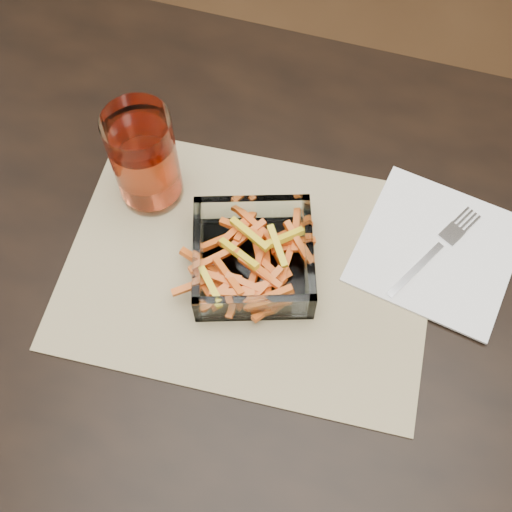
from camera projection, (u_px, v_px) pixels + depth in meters
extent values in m
plane|color=#331E0F|center=(308.00, 447.00, 1.43)|extent=(4.50, 4.50, 0.00)
cube|color=black|center=(351.00, 335.00, 0.78)|extent=(1.60, 0.90, 0.03)
cylinder|color=black|center=(36.00, 146.00, 1.37)|extent=(0.06, 0.06, 0.72)
cube|color=tan|center=(249.00, 266.00, 0.80)|extent=(0.47, 0.36, 0.00)
cube|color=white|center=(253.00, 266.00, 0.79)|extent=(0.18, 0.18, 0.01)
cube|color=white|center=(252.00, 210.00, 0.80)|extent=(0.14, 0.05, 0.06)
cube|color=white|center=(255.00, 308.00, 0.74)|extent=(0.14, 0.05, 0.06)
cube|color=white|center=(198.00, 259.00, 0.77)|extent=(0.05, 0.14, 0.06)
cube|color=white|center=(308.00, 256.00, 0.77)|extent=(0.05, 0.14, 0.06)
cylinder|color=white|center=(144.00, 159.00, 0.79)|extent=(0.08, 0.08, 0.14)
cylinder|color=#B9391A|center=(146.00, 166.00, 0.80)|extent=(0.07, 0.07, 0.09)
cube|color=white|center=(437.00, 249.00, 0.81)|extent=(0.22, 0.22, 0.00)
cube|color=silver|center=(416.00, 270.00, 0.79)|extent=(0.06, 0.09, 0.00)
cube|color=silver|center=(452.00, 234.00, 0.81)|extent=(0.03, 0.04, 0.00)
cube|color=silver|center=(461.00, 215.00, 0.83)|extent=(0.02, 0.03, 0.00)
cube|color=silver|center=(465.00, 218.00, 0.82)|extent=(0.02, 0.03, 0.00)
cube|color=silver|center=(468.00, 221.00, 0.82)|extent=(0.02, 0.03, 0.00)
cube|color=silver|center=(472.00, 224.00, 0.82)|extent=(0.02, 0.03, 0.00)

